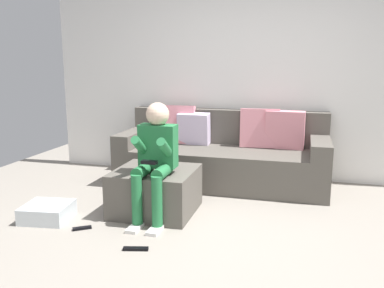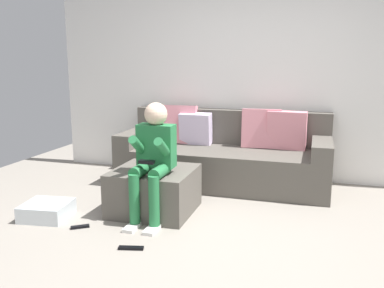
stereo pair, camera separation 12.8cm
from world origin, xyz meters
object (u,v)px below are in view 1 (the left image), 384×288
Objects in this scene: storage_bin at (47,212)px; ottoman at (156,191)px; person_seated at (155,154)px; couch_sectional at (223,156)px; remote_under_side_table at (35,205)px; remote_by_storage_bin at (82,228)px; remote_near_ottoman at (136,249)px.

ottoman is at bearing 26.95° from storage_bin.
person_seated reaches higher than storage_bin.
couch_sectional is 12.85× the size of remote_under_side_table.
storage_bin is at bearing -27.70° from remote_under_side_table.
person_seated reaches higher than remote_by_storage_bin.
couch_sectional is 2.24× the size of person_seated.
remote_near_ottoman is 0.67m from remote_by_storage_bin.
person_seated reaches higher than ottoman.
ottoman is 4.69× the size of remote_by_storage_bin.
remote_by_storage_bin is at bearing -143.44° from person_seated.
remote_by_storage_bin is (0.43, -0.12, -0.06)m from storage_bin.
ottoman reaches higher than storage_bin.
person_seated reaches higher than remote_under_side_table.
remote_under_side_table is at bearing -179.75° from person_seated.
person_seated is at bearing 11.63° from remote_under_side_table.
person_seated is 5.72× the size of remote_under_side_table.
storage_bin is (-0.91, -0.46, -0.14)m from ottoman.
storage_bin reaches higher than remote_by_storage_bin.
person_seated reaches higher than couch_sectional.
couch_sectional is at bearing 73.93° from person_seated.
storage_bin is at bearing 146.48° from remote_near_ottoman.
remote_by_storage_bin is (-0.62, 0.25, 0.00)m from remote_near_ottoman.
remote_near_ottoman is at bearing -83.84° from person_seated.
remote_under_side_table is at bearing -141.99° from couch_sectional.
couch_sectional is 1.40m from person_seated.
storage_bin is at bearing -153.05° from ottoman.
remote_by_storage_bin is (-0.55, -0.40, -0.62)m from person_seated.
remote_under_side_table is (-0.77, 0.40, 0.00)m from remote_by_storage_bin.
remote_under_side_table is (-1.69, -1.32, -0.32)m from couch_sectional.
storage_bin is (-1.35, -1.60, -0.26)m from couch_sectional.
couch_sectional is at bearing 26.29° from remote_by_storage_bin.
person_seated reaches higher than remote_near_ottoman.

